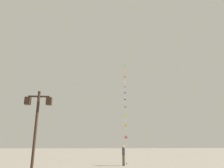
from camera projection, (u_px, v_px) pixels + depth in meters
name	position (u px, v px, depth m)	size (l,w,h in m)	color
ground_plane	(90.00, 163.00, 20.30)	(160.00, 160.00, 0.00)	gray
twin_lantern_lamp_post	(37.00, 117.00, 10.66)	(1.38, 0.28, 4.54)	black
kite_train	(125.00, 94.00, 31.40)	(3.25, 19.79, 17.81)	brown
kite_flyer	(123.00, 155.00, 18.07)	(0.30, 0.62, 1.71)	brown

